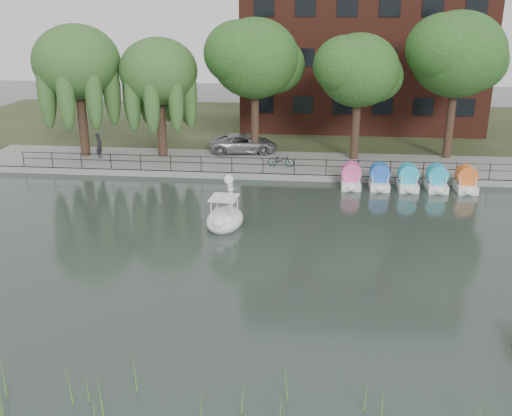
% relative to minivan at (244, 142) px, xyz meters
% --- Properties ---
extents(ground_plane, '(120.00, 120.00, 0.00)m').
position_rel_minivan_xyz_m(ground_plane, '(1.87, -18.43, -1.17)').
color(ground_plane, '#3F4C46').
extents(promenade, '(40.00, 6.00, 0.40)m').
position_rel_minivan_xyz_m(promenade, '(1.87, -2.43, -0.97)').
color(promenade, gray).
rests_on(promenade, ground_plane).
extents(kerb, '(40.00, 0.25, 0.40)m').
position_rel_minivan_xyz_m(kerb, '(1.87, -5.38, -0.97)').
color(kerb, gray).
rests_on(kerb, ground_plane).
extents(land_strip, '(60.00, 22.00, 0.36)m').
position_rel_minivan_xyz_m(land_strip, '(1.87, 11.57, -0.99)').
color(land_strip, '#47512D').
rests_on(land_strip, ground_plane).
extents(railing, '(32.00, 0.05, 1.00)m').
position_rel_minivan_xyz_m(railing, '(1.87, -5.18, -0.03)').
color(railing, black).
rests_on(railing, promenade).
extents(apartment_building, '(20.00, 10.07, 18.00)m').
position_rel_minivan_xyz_m(apartment_building, '(8.87, 11.54, 8.19)').
color(apartment_building, '#4C1E16').
rests_on(apartment_building, land_strip).
extents(willow_left, '(5.88, 5.88, 9.01)m').
position_rel_minivan_xyz_m(willow_left, '(-11.13, -1.93, 5.70)').
color(willow_left, '#473323').
rests_on(willow_left, promenade).
extents(willow_mid, '(5.32, 5.32, 8.15)m').
position_rel_minivan_xyz_m(willow_mid, '(-5.63, -1.43, 5.08)').
color(willow_mid, '#473323').
rests_on(willow_mid, promenade).
extents(broadleaf_center, '(6.00, 6.00, 9.25)m').
position_rel_minivan_xyz_m(broadleaf_center, '(0.87, -0.43, 5.89)').
color(broadleaf_center, '#473323').
rests_on(broadleaf_center, promenade).
extents(broadleaf_right, '(5.40, 5.40, 8.32)m').
position_rel_minivan_xyz_m(broadleaf_right, '(7.87, -0.93, 5.22)').
color(broadleaf_right, '#473323').
rests_on(broadleaf_right, promenade).
extents(broadleaf_far, '(6.30, 6.30, 9.71)m').
position_rel_minivan_xyz_m(broadleaf_far, '(14.37, 0.07, 6.23)').
color(broadleaf_far, '#473323').
rests_on(broadleaf_far, promenade).
extents(minivan, '(3.31, 5.85, 1.54)m').
position_rel_minivan_xyz_m(minivan, '(0.00, 0.00, 0.00)').
color(minivan, gray).
rests_on(minivan, promenade).
extents(bicycle, '(0.67, 1.74, 1.00)m').
position_rel_minivan_xyz_m(bicycle, '(2.93, -3.58, -0.27)').
color(bicycle, gray).
rests_on(bicycle, promenade).
extents(pedestrian, '(0.49, 0.72, 1.98)m').
position_rel_minivan_xyz_m(pedestrian, '(-9.88, -2.47, 0.22)').
color(pedestrian, black).
rests_on(pedestrian, promenade).
extents(swan_boat, '(2.05, 3.02, 2.42)m').
position_rel_minivan_xyz_m(swan_boat, '(0.72, -13.57, -0.64)').
color(swan_boat, white).
rests_on(swan_boat, ground_plane).
extents(pedal_boat_row, '(7.95, 1.70, 1.40)m').
position_rel_minivan_xyz_m(pedal_boat_row, '(10.78, -6.44, -0.56)').
color(pedal_boat_row, white).
rests_on(pedal_boat_row, ground_plane).
extents(reed_bank, '(24.00, 2.40, 1.20)m').
position_rel_minivan_xyz_m(reed_bank, '(3.87, -27.93, -0.57)').
color(reed_bank, '#669938').
rests_on(reed_bank, ground_plane).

